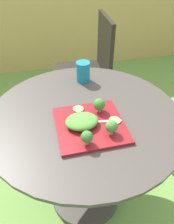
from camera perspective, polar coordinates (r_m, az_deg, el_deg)
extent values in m
plane|color=#669342|center=(1.55, -0.39, -21.13)|extent=(12.00, 12.00, 0.00)
cube|color=tan|center=(2.77, -10.51, 24.06)|extent=(8.00, 0.08, 1.34)
cylinder|color=#423D38|center=(1.01, -0.56, -0.46)|extent=(0.90, 0.90, 0.02)
cylinder|color=#423D38|center=(1.25, -0.46, -12.59)|extent=(0.06, 0.06, 0.66)
cylinder|color=#423D38|center=(1.54, -0.39, -20.76)|extent=(0.44, 0.44, 0.04)
cube|color=black|center=(1.89, -1.59, 10.04)|extent=(0.47, 0.47, 0.03)
cube|color=black|center=(1.83, 4.77, 17.15)|extent=(0.06, 0.42, 0.45)
cylinder|color=black|center=(2.14, -7.01, 6.76)|extent=(0.02, 0.02, 0.43)
cylinder|color=black|center=(1.85, -6.16, 0.94)|extent=(0.02, 0.02, 0.43)
cylinder|color=black|center=(2.18, 2.51, 7.66)|extent=(0.02, 0.02, 0.43)
cylinder|color=black|center=(1.89, 4.74, 2.08)|extent=(0.02, 0.02, 0.43)
cube|color=maroon|center=(0.92, 0.61, -3.47)|extent=(0.29, 0.29, 0.01)
cylinder|color=teal|center=(1.21, -1.05, 10.60)|extent=(0.08, 0.08, 0.11)
cylinder|color=#156886|center=(1.22, -1.04, 9.90)|extent=(0.07, 0.07, 0.08)
cube|color=silver|center=(0.93, 5.82, -2.48)|extent=(0.11, 0.03, 0.00)
cube|color=silver|center=(0.92, 1.09, -2.74)|extent=(0.05, 0.03, 0.00)
ellipsoid|color=#519338|center=(0.90, -1.39, -2.44)|extent=(0.14, 0.11, 0.04)
cylinder|color=#99B770|center=(0.88, 6.40, -5.21)|extent=(0.02, 0.02, 0.02)
sphere|color=#427F33|center=(0.86, 6.53, -3.80)|extent=(0.05, 0.05, 0.05)
cylinder|color=#99B770|center=(0.98, 3.18, 0.62)|extent=(0.02, 0.02, 0.02)
sphere|color=#38752D|center=(0.96, 3.25, 2.05)|extent=(0.05, 0.05, 0.05)
cylinder|color=#99B770|center=(0.83, -0.02, -7.90)|extent=(0.02, 0.02, 0.02)
sphere|color=#38752D|center=(0.81, -0.02, -6.56)|extent=(0.05, 0.05, 0.05)
cylinder|color=#8EB766|center=(0.99, -2.32, 0.76)|extent=(0.05, 0.05, 0.01)
cylinder|color=#8EB766|center=(0.94, 7.35, -2.25)|extent=(0.05, 0.05, 0.01)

